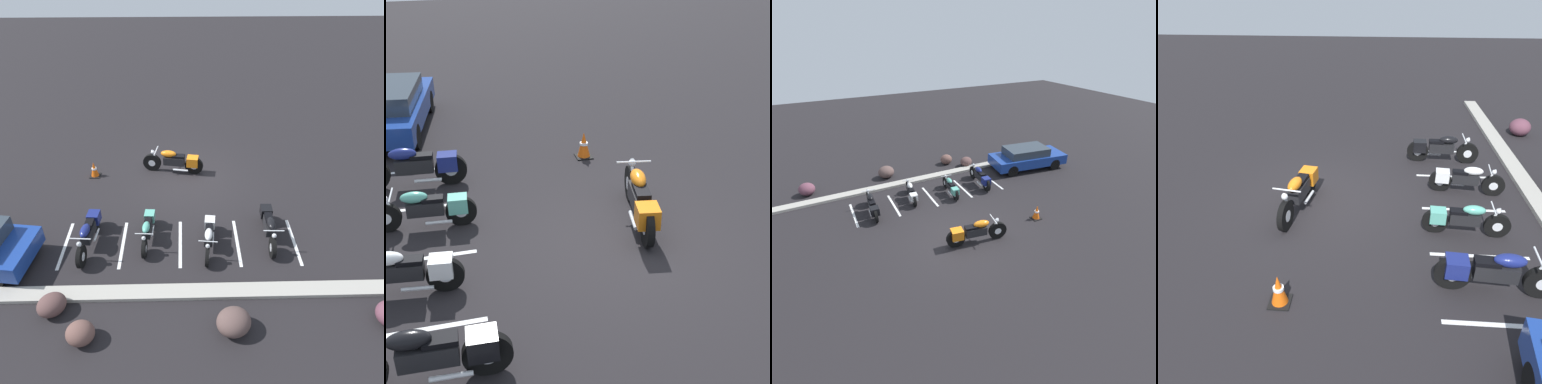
% 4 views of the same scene
% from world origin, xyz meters
% --- Properties ---
extents(ground, '(60.00, 60.00, 0.00)m').
position_xyz_m(ground, '(0.00, 0.00, 0.00)').
color(ground, black).
extents(motorcycle_orange_featured, '(2.44, 0.82, 0.96)m').
position_xyz_m(motorcycle_orange_featured, '(0.41, -0.47, 0.51)').
color(motorcycle_orange_featured, black).
rests_on(motorcycle_orange_featured, ground).
extents(parked_bike_0, '(0.62, 2.22, 0.87)m').
position_xyz_m(parked_bike_0, '(-2.61, 3.40, 0.46)').
color(parked_bike_0, black).
rests_on(parked_bike_0, ground).
extents(parked_bike_1, '(0.60, 2.00, 0.79)m').
position_xyz_m(parked_bike_1, '(-0.66, 3.79, 0.42)').
color(parked_bike_1, black).
rests_on(parked_bike_1, ground).
extents(parked_bike_2, '(0.55, 1.98, 0.78)m').
position_xyz_m(parked_bike_2, '(1.27, 3.41, 0.41)').
color(parked_bike_2, black).
rests_on(parked_bike_2, ground).
extents(parked_bike_3, '(0.65, 2.31, 0.91)m').
position_xyz_m(parked_bike_3, '(3.09, 3.61, 0.48)').
color(parked_bike_3, black).
rests_on(parked_bike_3, ground).
extents(concrete_curb, '(18.00, 0.50, 0.12)m').
position_xyz_m(concrete_curb, '(0.00, 5.67, 0.06)').
color(concrete_curb, '#A8A399').
rests_on(concrete_curb, ground).
extents(landscape_rock_2, '(0.84, 0.83, 0.63)m').
position_xyz_m(landscape_rock_2, '(-5.12, 6.70, 0.31)').
color(landscape_rock_2, brown).
rests_on(landscape_rock_2, ground).
extents(traffic_cone, '(0.40, 0.40, 0.64)m').
position_xyz_m(traffic_cone, '(3.67, -0.26, 0.30)').
color(traffic_cone, black).
rests_on(traffic_cone, ground).
extents(stall_line_0, '(0.10, 2.10, 0.00)m').
position_xyz_m(stall_line_0, '(-3.42, 3.70, 0.00)').
color(stall_line_0, white).
rests_on(stall_line_0, ground).
extents(stall_line_1, '(0.10, 2.10, 0.00)m').
position_xyz_m(stall_line_1, '(-1.59, 3.70, 0.00)').
color(stall_line_1, white).
rests_on(stall_line_1, ground).
extents(stall_line_2, '(0.10, 2.10, 0.00)m').
position_xyz_m(stall_line_2, '(0.24, 3.70, 0.00)').
color(stall_line_2, white).
rests_on(stall_line_2, ground).
extents(stall_line_3, '(0.10, 2.10, 0.00)m').
position_xyz_m(stall_line_3, '(2.07, 3.70, 0.00)').
color(stall_line_3, white).
rests_on(stall_line_3, ground).
extents(stall_line_4, '(0.10, 2.10, 0.00)m').
position_xyz_m(stall_line_4, '(3.90, 3.70, 0.00)').
color(stall_line_4, white).
rests_on(stall_line_4, ground).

